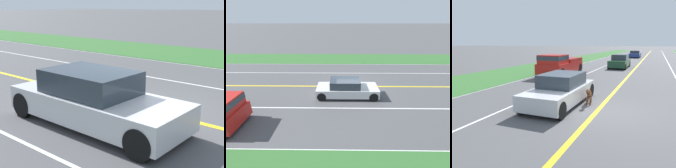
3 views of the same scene
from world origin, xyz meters
The scene contains 6 objects.
ground_plane centered at (0.00, 0.00, 0.00)m, with size 400.00×400.00×0.00m, color #4C4C4F.
centre_divider_line centered at (0.00, 0.00, 0.00)m, with size 0.18×160.00×0.01m, color yellow.
lane_dash_same_dir centered at (3.50, 0.00, 0.00)m, with size 0.10×160.00×0.01m, color white.
lane_dash_oncoming centered at (-3.50, 0.00, 0.00)m, with size 0.10×160.00×0.01m, color white.
ego_car centered at (1.74, -0.45, 0.62)m, with size 1.81×4.53×1.33m.
dog centered at (0.59, -0.82, 0.46)m, with size 0.37×1.11×0.75m.
Camera 1 is at (6.93, 4.53, 2.83)m, focal length 50.00 mm.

